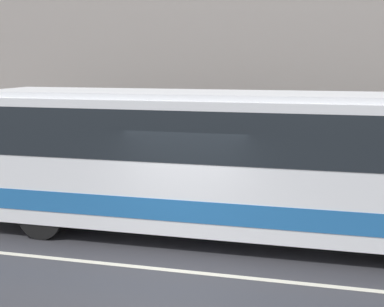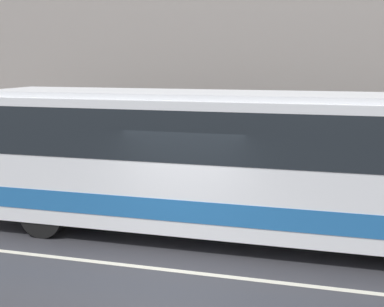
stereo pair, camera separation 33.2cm
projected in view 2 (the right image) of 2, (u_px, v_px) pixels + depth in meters
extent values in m
plane|color=#333338|center=(169.00, 270.00, 10.03)|extent=(60.00, 60.00, 0.00)
cube|color=gray|center=(230.00, 196.00, 15.17)|extent=(60.00, 2.90, 0.15)
cube|color=gray|center=(244.00, 33.00, 15.89)|extent=(60.00, 0.30, 9.39)
cube|color=#2D2B28|center=(241.00, 150.00, 16.34)|extent=(60.00, 0.06, 2.35)
cube|color=beige|center=(169.00, 270.00, 10.03)|extent=(54.00, 0.14, 0.01)
cube|color=silver|center=(211.00, 161.00, 11.67)|extent=(11.95, 2.48, 2.75)
cube|color=#1E5999|center=(211.00, 197.00, 11.82)|extent=(11.89, 2.50, 0.45)
cube|color=black|center=(211.00, 130.00, 11.56)|extent=(11.59, 2.50, 1.04)
cube|color=silver|center=(211.00, 95.00, 11.43)|extent=(10.16, 2.11, 0.12)
cylinder|color=black|center=(43.00, 214.00, 11.84)|extent=(1.04, 0.28, 1.04)
cylinder|color=black|center=(88.00, 192.00, 13.89)|extent=(1.04, 0.28, 1.04)
cylinder|color=navy|center=(209.00, 169.00, 15.03)|extent=(0.36, 0.36, 1.40)
sphere|color=tan|center=(209.00, 140.00, 14.88)|extent=(0.26, 0.26, 0.26)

